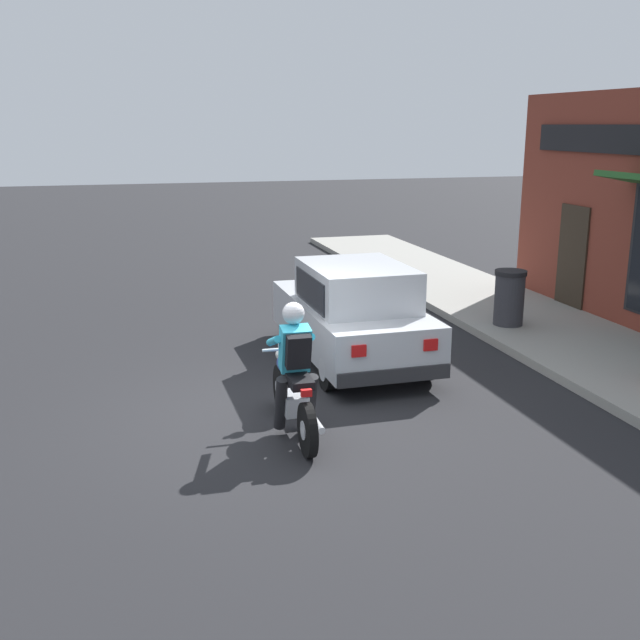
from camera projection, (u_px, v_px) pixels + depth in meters
name	position (u px, v px, depth m)	size (l,w,h in m)	color
ground_plane	(278.00, 419.00, 9.45)	(80.00, 80.00, 0.00)	black
sidewalk_curb	(534.00, 324.00, 13.65)	(2.60, 22.00, 0.14)	gray
motorcycle_with_rider	(294.00, 379.00, 8.86)	(0.56, 2.02, 1.62)	black
car_hatchback	(352.00, 314.00, 11.55)	(1.67, 3.79, 1.57)	black
trash_bin	(509.00, 297.00, 13.24)	(0.56, 0.56, 0.98)	#2D2D33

